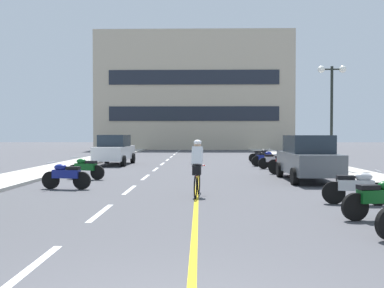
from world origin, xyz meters
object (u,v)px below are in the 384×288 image
object	(u,v)px
parked_car_near	(308,158)
motorcycle_1	(379,198)
motorcycle_5	(287,164)
motorcycle_3	(66,175)
motorcycle_6	(285,162)
cyclist_rider	(197,167)
motorcycle_9	(262,155)
street_lamp_mid	(332,94)
motorcycle_2	(356,187)
motorcycle_8	(265,158)
motorcycle_7	(274,160)
parked_car_mid	(115,150)
motorcycle_4	(85,168)

from	to	relation	value
parked_car_near	motorcycle_1	world-z (taller)	parked_car_near
motorcycle_5	motorcycle_3	bearing A→B (deg)	-149.04
motorcycle_6	cyclist_rider	size ratio (longest dim) A/B	0.95
motorcycle_9	cyclist_rider	world-z (taller)	cyclist_rider
street_lamp_mid	motorcycle_6	bearing A→B (deg)	-161.25
motorcycle_9	parked_car_near	bearing A→B (deg)	-88.60
motorcycle_2	motorcycle_8	xyz separation A→B (m)	(-0.30, 13.04, 0.00)
motorcycle_1	motorcycle_3	xyz separation A→B (m)	(-8.40, 4.80, 0.00)
motorcycle_8	motorcycle_2	bearing A→B (deg)	-88.66
parked_car_near	motorcycle_5	xyz separation A→B (m)	(-0.29, 2.42, -0.44)
motorcycle_6	motorcycle_9	xyz separation A→B (m)	(-0.18, 6.51, 0.00)
street_lamp_mid	motorcycle_3	world-z (taller)	street_lamp_mid
motorcycle_3	motorcycle_6	world-z (taller)	same
motorcycle_7	motorcycle_6	bearing A→B (deg)	-80.57
parked_car_near	street_lamp_mid	bearing A→B (deg)	62.93
parked_car_mid	motorcycle_1	size ratio (longest dim) A/B	2.52
motorcycle_4	motorcycle_1	bearing A→B (deg)	-42.31
parked_car_mid	motorcycle_1	bearing A→B (deg)	-60.35
parked_car_near	motorcycle_8	size ratio (longest dim) A/B	2.54
motorcycle_2	motorcycle_3	world-z (taller)	same
parked_car_near	motorcycle_8	bearing A→B (deg)	93.88
motorcycle_4	cyclist_rider	xyz separation A→B (m)	(4.63, -4.45, 0.41)
motorcycle_3	motorcycle_6	xyz separation A→B (m)	(8.76, 6.65, 0.00)
motorcycle_4	motorcycle_2	bearing A→B (deg)	-33.83
parked_car_mid	cyclist_rider	xyz separation A→B (m)	(5.13, -12.59, -0.03)
parked_car_mid	motorcycle_3	bearing A→B (deg)	-86.50
motorcycle_1	motorcycle_9	distance (m)	17.97
parked_car_near	motorcycle_9	size ratio (longest dim) A/B	2.47
motorcycle_2	motorcycle_6	world-z (taller)	same
motorcycle_1	motorcycle_6	bearing A→B (deg)	88.24
motorcycle_2	motorcycle_8	distance (m)	13.04
motorcycle_7	motorcycle_8	bearing A→B (deg)	94.76
parked_car_near	motorcycle_9	distance (m)	10.48
parked_car_mid	motorcycle_1	world-z (taller)	parked_car_mid
motorcycle_1	cyclist_rider	xyz separation A→B (m)	(-3.96, 3.37, 0.41)
parked_car_mid	motorcycle_5	xyz separation A→B (m)	(9.22, -6.05, -0.44)
street_lamp_mid	motorcycle_4	xyz separation A→B (m)	(-11.48, -4.49, -3.48)
motorcycle_3	motorcycle_5	size ratio (longest dim) A/B	1.04
street_lamp_mid	motorcycle_4	size ratio (longest dim) A/B	3.17
street_lamp_mid	motorcycle_8	world-z (taller)	street_lamp_mid
motorcycle_9	parked_car_mid	bearing A→B (deg)	-167.81
motorcycle_8	motorcycle_5	bearing A→B (deg)	-87.59
street_lamp_mid	motorcycle_8	distance (m)	5.28
street_lamp_mid	motorcycle_3	xyz separation A→B (m)	(-11.29, -7.52, -3.48)
parked_car_near	motorcycle_6	size ratio (longest dim) A/B	2.51
parked_car_near	motorcycle_3	world-z (taller)	parked_car_near
motorcycle_9	motorcycle_6	bearing A→B (deg)	-88.43
motorcycle_4	motorcycle_7	world-z (taller)	same
cyclist_rider	motorcycle_5	bearing A→B (deg)	57.96
parked_car_near	motorcycle_4	bearing A→B (deg)	177.93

